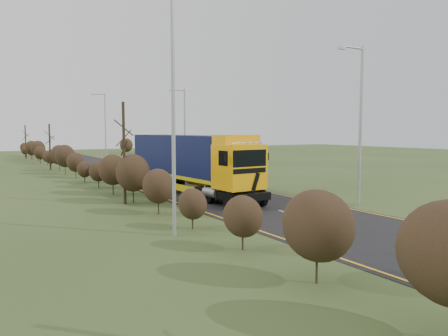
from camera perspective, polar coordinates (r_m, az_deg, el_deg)
The scene contains 14 objects.
ground at distance 26.06m, azimuth 3.80°, elevation -4.74°, with size 160.00×160.00×0.00m, color #33471E.
road at distance 34.67m, azimuth -5.62°, elevation -2.31°, with size 8.00×120.00×0.02m, color black.
layby at distance 46.44m, azimuth -3.61°, elevation -0.44°, with size 6.00×18.00×0.02m, color #292724.
lane_markings at distance 34.39m, azimuth -5.41°, elevation -2.33°, with size 7.52×116.00×0.01m.
hedgerow at distance 30.41m, azimuth -14.22°, elevation -0.41°, with size 2.24×102.04×6.05m.
lorry at distance 30.21m, azimuth -4.21°, elevation 1.08°, with size 3.27×14.96×4.13m.
car_red_hatchback at distance 45.28m, azimuth -3.95°, elevation 0.28°, with size 1.62×4.03×1.37m, color #A10E08.
car_blue_sedan at distance 49.56m, azimuth -3.26°, elevation 0.76°, with size 1.58×4.53×1.49m, color black.
streetlight_near at distance 26.73m, azimuth 17.25°, elevation 6.21°, with size 1.96×0.18×9.21m.
streetlight_mid at distance 47.07m, azimuth -5.26°, elevation 5.47°, with size 1.86×0.18×8.75m.
streetlight_far at distance 71.36m, azimuth -15.36°, elevation 5.78°, with size 2.14×0.20×10.10m.
left_pole at distance 18.06m, azimuth -6.64°, elevation 6.65°, with size 0.16×0.16×9.87m, color #9FA2A5.
speed_sign at distance 37.19m, azimuth 0.06°, elevation 0.84°, with size 0.67×0.10×2.42m.
warning_board at distance 49.99m, azimuth -8.62°, elevation 1.25°, with size 0.74×0.11×1.94m.
Camera 1 is at (-14.59, -21.14, 4.40)m, focal length 35.00 mm.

